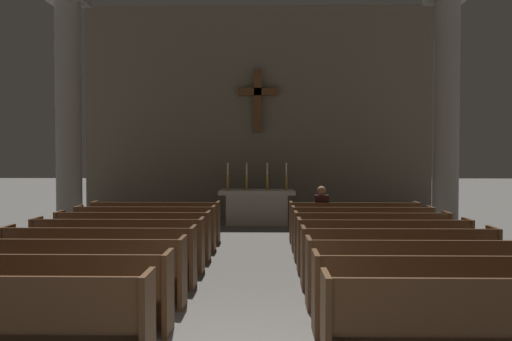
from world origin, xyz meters
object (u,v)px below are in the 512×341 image
at_px(pew_right_row_3, 418,273).
at_px(pew_left_row_8, 156,222).
at_px(candlestick_inner_left, 247,181).
at_px(candlestick_inner_right, 267,181).
at_px(pew_left_row_7, 146,228).
at_px(pew_left_row_4, 100,257).
at_px(pew_right_row_2, 444,294).
at_px(pew_right_row_8, 354,222).
at_px(column_right_second, 446,117).
at_px(pew_left_row_2, 42,292).
at_px(pew_right_row_5, 383,246).
at_px(pew_left_row_5, 118,245).
at_px(column_left_second, 69,118).
at_px(pew_left_row_6, 133,236).
at_px(candlestick_outer_left, 228,181).
at_px(pew_right_row_7, 362,229).
at_px(pew_right_row_6, 371,236).
at_px(altar, 257,206).
at_px(pew_right_row_1, 481,324).
at_px(pew_right_row_4, 398,258).
at_px(lone_worshipper, 321,213).
at_px(pew_left_row_3, 75,272).
at_px(candlestick_outer_right, 286,181).

bearing_deg(pew_right_row_3, pew_left_row_8, 130.26).
height_order(candlestick_inner_left, candlestick_inner_right, same).
bearing_deg(pew_left_row_8, pew_right_row_3, -49.74).
bearing_deg(pew_left_row_7, pew_right_row_3, -43.37).
xyz_separation_m(pew_left_row_4, pew_right_row_2, (4.60, -2.17, 0.00)).
bearing_deg(pew_right_row_8, pew_right_row_3, -90.00).
relative_size(column_right_second, candlestick_inner_left, 7.89).
relative_size(pew_left_row_2, pew_right_row_5, 1.00).
distance_m(pew_left_row_5, pew_left_row_8, 3.26).
bearing_deg(candlestick_inner_left, column_left_second, -162.96).
bearing_deg(column_left_second, pew_left_row_6, -55.94).
xyz_separation_m(pew_left_row_2, candlestick_outer_left, (1.45, 9.73, 0.79)).
bearing_deg(pew_right_row_7, pew_right_row_6, -90.00).
xyz_separation_m(pew_left_row_4, altar, (2.30, 7.56, 0.06)).
bearing_deg(altar, pew_right_row_5, -70.43).
relative_size(pew_left_row_6, column_left_second, 0.48).
height_order(pew_right_row_1, pew_right_row_4, same).
bearing_deg(lone_worshipper, pew_left_row_7, -163.72).
height_order(pew_left_row_8, pew_right_row_3, same).
xyz_separation_m(pew_right_row_1, pew_right_row_8, (0.00, 7.61, 0.00)).
relative_size(pew_left_row_3, candlestick_inner_right, 3.77).
bearing_deg(pew_right_row_1, candlestick_outer_right, 97.64).
height_order(pew_right_row_3, column_left_second, column_left_second).
height_order(pew_left_row_8, pew_right_row_6, same).
distance_m(pew_left_row_8, pew_right_row_4, 6.33).
relative_size(pew_left_row_5, pew_left_row_8, 1.00).
bearing_deg(pew_left_row_5, pew_left_row_6, 90.00).
bearing_deg(pew_right_row_2, altar, 103.30).
distance_m(pew_left_row_7, pew_right_row_5, 5.09).
height_order(candlestick_outer_left, candlestick_outer_right, same).
distance_m(pew_right_row_1, pew_right_row_5, 4.35).
distance_m(pew_right_row_2, pew_right_row_4, 2.17).
bearing_deg(lone_worshipper, pew_right_row_5, -77.17).
bearing_deg(pew_left_row_4, column_left_second, 113.57).
bearing_deg(candlestick_outer_right, pew_right_row_6, -74.92).
bearing_deg(column_left_second, pew_right_row_5, -34.71).
bearing_deg(pew_left_row_4, candlestick_inner_left, 75.17).
bearing_deg(pew_right_row_7, pew_left_row_5, -154.71).
distance_m(candlestick_outer_left, candlestick_inner_left, 0.55).
bearing_deg(pew_left_row_5, pew_right_row_7, 25.29).
bearing_deg(pew_left_row_6, candlestick_outer_right, 59.67).
xyz_separation_m(pew_right_row_5, candlestick_outer_left, (-3.15, 6.47, 0.79)).
distance_m(pew_left_row_2, pew_left_row_8, 6.52).
bearing_deg(candlestick_inner_right, pew_right_row_8, -58.07).
bearing_deg(candlestick_outer_left, pew_left_row_2, -98.48).
bearing_deg(candlestick_outer_right, candlestick_outer_left, 180.00).
relative_size(pew_left_row_3, altar, 1.35).
bearing_deg(candlestick_outer_right, altar, -180.00).
bearing_deg(column_right_second, pew_left_row_2, -131.23).
relative_size(candlestick_outer_left, lone_worshipper, 0.60).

